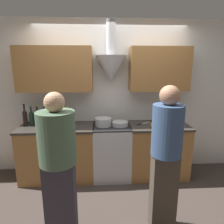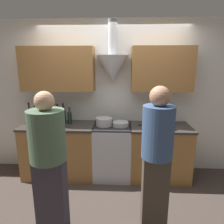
% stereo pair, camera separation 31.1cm
% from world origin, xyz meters
% --- Properties ---
extents(ground_plane, '(12.00, 12.00, 0.00)m').
position_xyz_m(ground_plane, '(0.00, 0.00, 0.00)').
color(ground_plane, '#423833').
extents(wall_back, '(8.40, 0.51, 2.60)m').
position_xyz_m(wall_back, '(-0.04, 0.61, 1.46)').
color(wall_back, white).
rests_on(wall_back, ground_plane).
extents(counter_left, '(1.21, 0.62, 0.90)m').
position_xyz_m(counter_left, '(-0.89, 0.33, 0.45)').
color(counter_left, '#9E6B38').
rests_on(counter_left, ground_plane).
extents(counter_right, '(0.99, 0.62, 0.90)m').
position_xyz_m(counter_right, '(0.78, 0.33, 0.45)').
color(counter_right, '#9E6B38').
rests_on(counter_right, ground_plane).
extents(stove_range, '(0.60, 0.60, 0.90)m').
position_xyz_m(stove_range, '(0.00, 0.33, 0.45)').
color(stove_range, silver).
rests_on(stove_range, ground_plane).
extents(wine_bottle_0, '(0.07, 0.07, 0.36)m').
position_xyz_m(wine_bottle_0, '(-1.41, 0.41, 1.04)').
color(wine_bottle_0, black).
rests_on(wine_bottle_0, counter_left).
extents(wine_bottle_1, '(0.07, 0.07, 0.32)m').
position_xyz_m(wine_bottle_1, '(-1.31, 0.42, 1.03)').
color(wine_bottle_1, black).
rests_on(wine_bottle_1, counter_left).
extents(wine_bottle_2, '(0.07, 0.07, 0.34)m').
position_xyz_m(wine_bottle_2, '(-1.20, 0.40, 1.04)').
color(wine_bottle_2, black).
rests_on(wine_bottle_2, counter_left).
extents(wine_bottle_3, '(0.07, 0.07, 0.34)m').
position_xyz_m(wine_bottle_3, '(-1.10, 0.41, 1.04)').
color(wine_bottle_3, black).
rests_on(wine_bottle_3, counter_left).
extents(wine_bottle_4, '(0.07, 0.07, 0.34)m').
position_xyz_m(wine_bottle_4, '(-1.01, 0.41, 1.04)').
color(wine_bottle_4, black).
rests_on(wine_bottle_4, counter_left).
extents(wine_bottle_5, '(0.07, 0.07, 0.33)m').
position_xyz_m(wine_bottle_5, '(-0.92, 0.40, 1.03)').
color(wine_bottle_5, black).
rests_on(wine_bottle_5, counter_left).
extents(wine_bottle_6, '(0.07, 0.07, 0.35)m').
position_xyz_m(wine_bottle_6, '(-0.83, 0.42, 1.04)').
color(wine_bottle_6, black).
rests_on(wine_bottle_6, counter_left).
extents(wine_bottle_7, '(0.07, 0.07, 0.31)m').
position_xyz_m(wine_bottle_7, '(-0.72, 0.41, 1.03)').
color(wine_bottle_7, black).
rests_on(wine_bottle_7, counter_left).
extents(stock_pot, '(0.26, 0.26, 0.13)m').
position_xyz_m(stock_pot, '(-0.14, 0.33, 0.97)').
color(stock_pot, silver).
rests_on(stock_pot, stove_range).
extents(mixing_bowl, '(0.26, 0.26, 0.07)m').
position_xyz_m(mixing_bowl, '(0.14, 0.31, 0.94)').
color(mixing_bowl, silver).
rests_on(mixing_bowl, stove_range).
extents(orange_fruit, '(0.07, 0.07, 0.07)m').
position_xyz_m(orange_fruit, '(0.64, 0.20, 0.94)').
color(orange_fruit, orange).
rests_on(orange_fruit, counter_right).
extents(saucepan, '(0.16, 0.16, 0.08)m').
position_xyz_m(saucepan, '(0.80, 0.29, 0.94)').
color(saucepan, silver).
rests_on(saucepan, counter_right).
extents(chefs_knife, '(0.24, 0.16, 0.01)m').
position_xyz_m(chefs_knife, '(0.54, 0.40, 0.90)').
color(chefs_knife, silver).
rests_on(chefs_knife, counter_right).
extents(person_foreground_left, '(0.38, 0.38, 1.62)m').
position_xyz_m(person_foreground_left, '(-0.61, -0.90, 0.89)').
color(person_foreground_left, '#38333D').
rests_on(person_foreground_left, ground_plane).
extents(person_foreground_right, '(0.33, 0.33, 1.67)m').
position_xyz_m(person_foreground_right, '(0.52, -0.85, 0.93)').
color(person_foreground_right, '#473D33').
rests_on(person_foreground_right, ground_plane).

